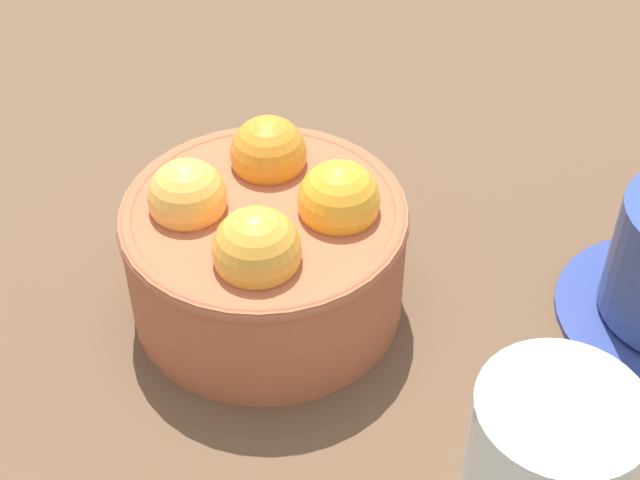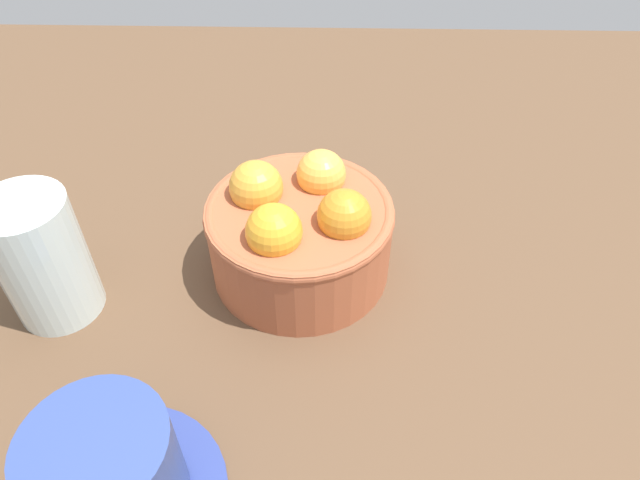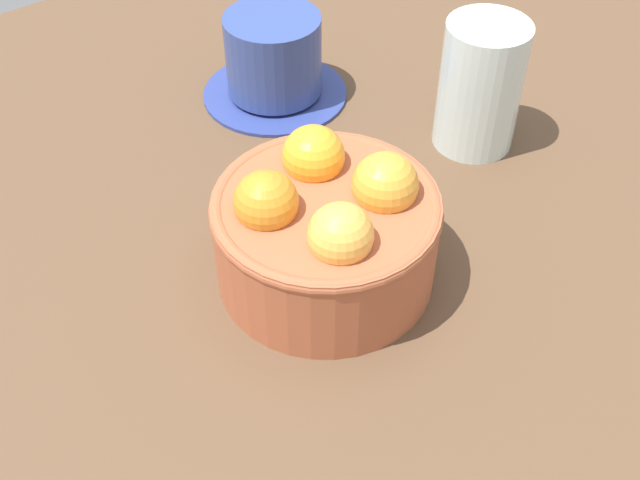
# 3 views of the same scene
# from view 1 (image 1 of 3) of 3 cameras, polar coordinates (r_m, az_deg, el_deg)

# --- Properties ---
(ground_plane) EXTENTS (1.50, 0.92, 0.05)m
(ground_plane) POSITION_cam_1_polar(r_m,az_deg,el_deg) (0.52, -3.03, -5.54)
(ground_plane) COLOR brown
(terracotta_bowl) EXTENTS (0.14, 0.14, 0.09)m
(terracotta_bowl) POSITION_cam_1_polar(r_m,az_deg,el_deg) (0.47, -3.29, -0.28)
(terracotta_bowl) COLOR #AD5938
(terracotta_bowl) RESTS_ON ground_plane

